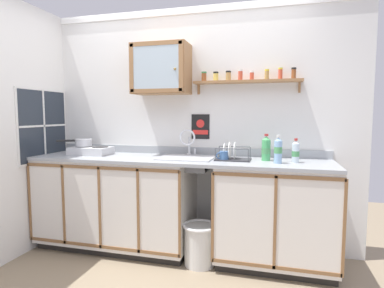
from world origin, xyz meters
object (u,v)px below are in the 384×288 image
Objects in this scene: saucepan at (83,142)px; sink at (187,160)px; trash_bin at (200,243)px; bottle_water_blue_1 at (278,150)px; hot_plate_stove at (91,151)px; bottle_soda_green_2 at (266,149)px; warning_sign at (200,127)px; dish_rack at (232,156)px; mug at (224,156)px; bottle_water_clear_0 at (296,152)px; wall_cabinet at (161,69)px.

sink is at bearing -0.47° from saucepan.
saucepan is 1.62m from trash_bin.
sink is 1.35× the size of trash_bin.
sink reaches higher than bottle_water_blue_1.
sink is at bearing 0.39° from hot_plate_stove.
bottle_soda_green_2 is at bearing 0.94° from hot_plate_stove.
bottle_soda_green_2 reaches higher than hot_plate_stove.
saucepan is 1.31× the size of warning_sign.
bottle_water_blue_1 is 0.96× the size of warning_sign.
warning_sign is at bearing 141.85° from dish_rack.
bottle_soda_green_2 is (1.80, 0.03, 0.07)m from hot_plate_stove.
dish_rack is (1.60, -0.03, -0.09)m from saucepan.
mug is at bearing -3.47° from saucepan.
bottle_water_clear_0 reaches higher than trash_bin.
warning_sign is at bearing 130.75° from mug.
bottle_water_clear_0 is 0.57m from dish_rack.
saucepan is 0.88× the size of trash_bin.
wall_cabinet reaches higher than mug.
bottle_soda_green_2 is 1.06m from trash_bin.
bottle_water_clear_0 is at bearing -1.24° from dish_rack.
hot_plate_stove is 0.14m from saucepan.
bottle_water_blue_1 reaches higher than dish_rack.
sink is 1.61× the size of dish_rack.
bottle_water_blue_1 reaches higher than mug.
hot_plate_stove is 1.91m from bottle_water_blue_1.
mug is 0.84m from trash_bin.
warning_sign reaches higher than trash_bin.
trash_bin is at bearing -172.08° from bottle_water_blue_1.
bottle_soda_green_2 is 0.64× the size of trash_bin.
trash_bin is (1.34, -0.22, -0.89)m from saucepan.
bottle_soda_green_2 is (-0.26, 0.06, 0.01)m from bottle_water_clear_0.
mug is (0.38, -0.08, 0.06)m from sink.
bottle_soda_green_2 is at bearing 1.71° from sink.
trash_bin is at bearing -48.49° from sink.
sink is 0.79m from trash_bin.
wall_cabinet reaches higher than dish_rack.
bottle_soda_green_2 is at bearing 167.16° from bottle_water_clear_0.
warning_sign reaches higher than saucepan.
hot_plate_stove is 1.13m from wall_cabinet.
trash_bin is (-0.19, -0.12, -0.80)m from mug.
bottle_water_blue_1 is 0.89m from warning_sign.
bottle_water_blue_1 reaches higher than trash_bin.
bottle_water_blue_1 reaches higher than saucepan.
mug is (-0.38, -0.11, -0.07)m from bottle_soda_green_2.
bottle_soda_green_2 is 0.96× the size of warning_sign.
wall_cabinet is (-1.31, 0.16, 0.78)m from bottle_water_clear_0.
trash_bin is at bearing -168.32° from bottle_water_clear_0.
bottle_water_clear_0 is 0.87× the size of bottle_water_blue_1.
bottle_soda_green_2 is at bearing 8.54° from dish_rack.
hot_plate_stove is 1.62× the size of warning_sign.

